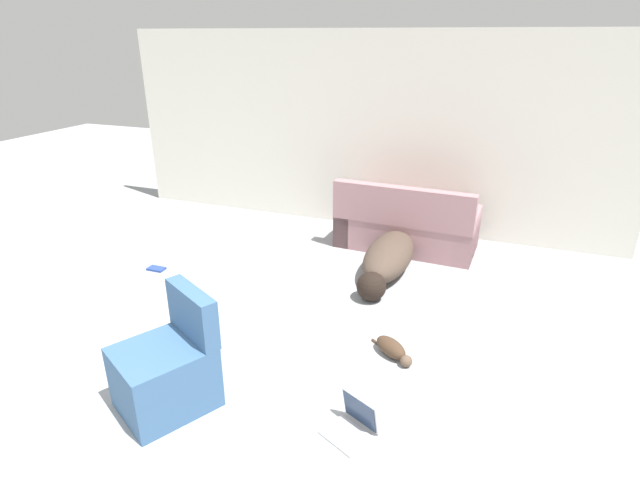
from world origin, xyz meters
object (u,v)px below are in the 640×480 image
at_px(laptop_open, 354,421).
at_px(couch, 406,227).
at_px(dog, 388,258).
at_px(side_chair, 168,369).
at_px(book_cream, 172,279).
at_px(book_blue, 156,269).
at_px(cat, 393,349).

bearing_deg(laptop_open, couch, 121.85).
bearing_deg(dog, side_chair, -19.17).
xyz_separation_m(dog, book_cream, (-2.15, -0.98, -0.18)).
bearing_deg(book_blue, cat, -12.93).
bearing_deg(book_cream, dog, 24.46).
distance_m(cat, laptop_open, 0.92).
relative_size(cat, side_chair, 0.50).
bearing_deg(side_chair, dog, 98.55).
bearing_deg(dog, laptop_open, 9.40).
bearing_deg(couch, book_blue, 35.84).
distance_m(book_blue, book_cream, 0.35).
bearing_deg(side_chair, book_blue, 159.07).
relative_size(couch, book_blue, 8.64).
relative_size(dog, cat, 4.23).
relative_size(cat, book_cream, 1.93).
xyz_separation_m(dog, cat, (0.41, -1.49, -0.12)).
bearing_deg(side_chair, cat, 68.00).
distance_m(dog, book_blue, 2.61).
bearing_deg(laptop_open, book_blue, 176.88).
bearing_deg(book_blue, side_chair, -49.55).
bearing_deg(side_chair, book_cream, 154.94).
bearing_deg(book_blue, dog, 18.57).
bearing_deg(dog, book_cream, -64.64).
height_order(couch, book_blue, couch).
distance_m(couch, book_blue, 3.00).
relative_size(dog, book_blue, 9.05).
bearing_deg(cat, side_chair, -104.23).
height_order(book_blue, book_cream, same).
height_order(couch, dog, couch).
height_order(book_cream, side_chair, side_chair).
height_order(cat, side_chair, side_chair).
bearing_deg(side_chair, couch, 102.49).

